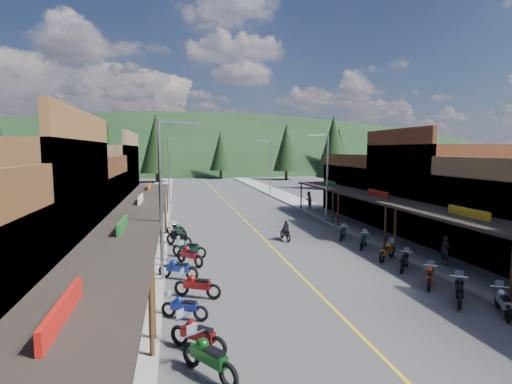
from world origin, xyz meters
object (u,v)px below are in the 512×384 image
pine_8 (71,154)px  pine_9 (339,151)px  bike_west_1 (209,356)px  bike_west_3 (184,306)px  pine_0 (2,151)px  shop_east_3 (376,190)px  streetlight_1 (170,168)px  shop_west_3 (90,185)px  pine_2 (156,143)px  bike_east_8 (343,232)px  pine_11 (333,147)px  pine_1 (95,147)px  bike_west_8 (179,237)px  pine_3 (221,151)px  pine_10 (109,149)px  bike_east_2 (503,301)px  pedestrian_east_b (308,200)px  bike_west_10 (176,229)px  pine_5 (333,145)px  pine_6 (392,151)px  rider_on_bike (285,232)px  bike_east_6 (387,250)px  bike_west_2 (198,333)px  bike_west_6 (190,254)px  shop_east_2 (437,189)px  streetlight_2 (326,174)px  bike_east_4 (430,276)px  streetlight_3 (269,165)px  bike_west_4 (197,284)px  bike_east_7 (363,240)px  bike_west_7 (189,247)px  bike_west_9 (179,230)px  pedestrian_east_a (445,251)px  bike_west_5 (178,268)px  pine_7 (64,147)px  bike_east_5 (405,260)px  pine_4 (286,147)px  shop_west_2 (60,213)px

pine_8 → pine_9: 46.27m
bike_west_1 → bike_west_3: bearing=62.8°
bike_west_3 → pine_0: bearing=52.1°
shop_east_3 → streetlight_1: streetlight_1 is taller
shop_west_3 → pine_2: pine_2 is taller
bike_east_8 → pine_11: bearing=101.2°
pine_1 → bike_west_8: (17.79, -68.42, -6.60)m
pine_3 → pine_10: bearing=-144.0°
bike_east_2 → pedestrian_east_b: pedestrian_east_b is taller
pine_10 → bike_west_10: bearing=-75.5°
pine_5 → pine_6: 14.50m
rider_on_bike → bike_east_6: bearing=-58.2°
bike_west_2 → bike_west_6: (0.10, 10.14, 0.02)m
bike_west_8 → shop_east_2: bearing=-45.8°
streetlight_2 → bike_east_4: bearing=-94.5°
streetlight_3 → pedestrian_east_b: 14.55m
pine_2 → pine_6: (56.00, 6.00, -1.51)m
bike_west_4 → bike_east_2: bearing=-82.9°
bike_east_7 → bike_west_1: bearing=-95.2°
shop_east_2 → bike_west_7: (-19.40, -3.31, -2.88)m
pine_2 → bike_west_9: 54.24m
pine_10 → pedestrian_east_a: bearing=-65.0°
bike_east_4 → pedestrian_east_b: size_ratio=1.04×
bike_west_8 → shop_west_3: bearing=81.8°
bike_west_6 → rider_on_bike: bearing=-0.4°
pine_6 → bike_east_2: (-39.58, -76.84, -5.89)m
streetlight_3 → pine_11: (13.05, 8.00, 2.73)m
bike_east_2 → bike_west_1: bearing=-140.8°
bike_west_5 → bike_east_8: bike_west_5 is taller
shop_east_3 → pine_3: size_ratio=0.99×
bike_west_1 → bike_west_5: 9.26m
streetlight_1 → bike_west_6: 25.56m
bike_west_2 → bike_east_6: size_ratio=1.05×
bike_east_2 → bike_west_3: bearing=-160.3°
bike_east_2 → pine_7: bearing=142.6°
streetlight_1 → bike_east_5: streetlight_1 is taller
streetlight_1 → bike_west_6: streetlight_1 is taller
pedestrian_east_b → pine_6: bearing=-165.8°
shop_east_3 → pine_4: 49.11m
pine_11 → bike_west_7: size_ratio=5.58×
bike_west_8 → bike_west_9: 2.84m
bike_west_9 → pedestrian_east_a: 18.28m
shop_west_3 → bike_west_3: 23.52m
bike_west_1 → bike_west_6: (-0.13, 11.70, -0.02)m
bike_west_1 → streetlight_1: bearing=56.9°
shop_west_2 → streetlight_1: size_ratio=1.36×
shop_west_3 → shop_east_3: (27.54, 0.00, -0.99)m
pine_3 → pine_6: bearing=-2.7°
bike_west_5 → pine_5: bearing=0.7°
bike_west_4 → pine_6: bearing=-8.3°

